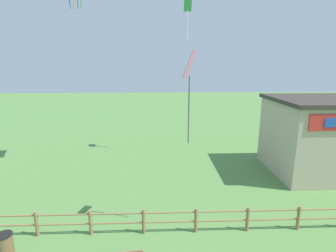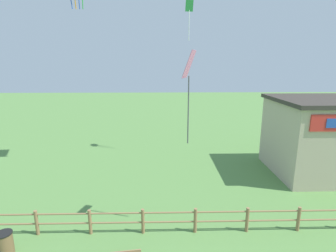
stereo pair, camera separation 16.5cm
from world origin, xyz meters
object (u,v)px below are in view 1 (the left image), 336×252
kite_pink_diamond (189,77)px  kite_green_diamond (188,14)px  seaside_building (325,136)px  trash_bin (5,246)px

kite_pink_diamond → kite_green_diamond: 10.06m
kite_green_diamond → seaside_building: bearing=-22.9°
seaside_building → kite_green_diamond: (-8.61, 3.63, 7.89)m
seaside_building → kite_green_diamond: size_ratio=2.56×
seaside_building → kite_pink_diamond: kite_pink_diamond is taller
kite_pink_diamond → kite_green_diamond: size_ratio=1.38×
seaside_building → kite_green_diamond: bearing=157.1°
trash_bin → kite_green_diamond: size_ratio=0.35×
trash_bin → kite_pink_diamond: 9.29m
trash_bin → kite_pink_diamond: size_ratio=0.26×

